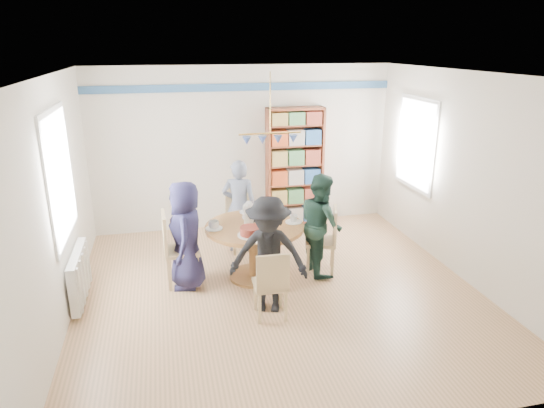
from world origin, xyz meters
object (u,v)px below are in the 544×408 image
object	(u,v)px
radiator	(80,275)
person_left	(186,235)
person_far	(239,206)
person_near	(268,255)
chair_far	(241,216)
chair_right	(327,237)
chair_near	(271,282)
person_right	(321,224)
bookshelf	(295,168)
dining_table	(255,239)
chair_left	(175,246)

from	to	relation	value
radiator	person_left	bearing A→B (deg)	5.91
person_far	person_near	distance (m)	1.79
chair_far	person_far	world-z (taller)	person_far
chair_right	person_near	size ratio (longest dim) A/B	0.66
radiator	chair_near	world-z (taller)	chair_near
person_far	person_right	bearing A→B (deg)	151.73
person_right	person_far	world-z (taller)	person_far
bookshelf	person_left	bearing A→B (deg)	-135.76
radiator	chair_far	world-z (taller)	chair_far
chair_right	chair_far	world-z (taller)	chair_far
person_left	person_far	xyz separation A→B (m)	(0.84, 0.97, 0.00)
dining_table	chair_far	world-z (taller)	chair_far
person_left	bookshelf	world-z (taller)	bookshelf
radiator	chair_right	world-z (taller)	chair_right
radiator	person_left	distance (m)	1.36
person_right	bookshelf	bearing A→B (deg)	-8.24
dining_table	person_near	distance (m)	0.87
person_left	bookshelf	size ratio (longest dim) A/B	0.70
chair_near	person_left	xyz separation A→B (m)	(-0.88, 1.04, 0.24)
person_near	chair_near	bearing A→B (deg)	-75.53
chair_left	person_far	size ratio (longest dim) A/B	0.70
dining_table	chair_near	distance (m)	1.07
radiator	person_right	xyz separation A→B (m)	(3.11, 0.15, 0.35)
radiator	chair_near	bearing A→B (deg)	-22.51
radiator	chair_far	size ratio (longest dim) A/B	1.07
chair_right	chair_near	distance (m)	1.45
chair_far	person_right	bearing A→B (deg)	-48.50
chair_near	person_left	bearing A→B (deg)	130.20
chair_left	person_far	bearing A→B (deg)	42.02
chair_right	chair_far	xyz separation A→B (m)	(-1.01, 1.07, 0.01)
dining_table	chair_right	distance (m)	1.00
chair_far	person_near	xyz separation A→B (m)	(0.02, -1.89, 0.19)
chair_near	person_near	size ratio (longest dim) A/B	0.60
person_right	person_near	bearing A→B (deg)	128.82
radiator	person_right	size ratio (longest dim) A/B	0.72
person_right	chair_far	bearing A→B (deg)	37.82
radiator	chair_near	distance (m)	2.36
radiator	person_far	xyz separation A→B (m)	(2.14, 1.10, 0.36)
person_near	chair_left	bearing A→B (deg)	157.51
chair_right	bookshelf	distance (m)	1.97
dining_table	chair_left	size ratio (longest dim) A/B	1.31
person_left	chair_left	bearing A→B (deg)	-110.20
bookshelf	person_right	bearing A→B (deg)	-94.56
chair_far	bookshelf	size ratio (longest dim) A/B	0.46
person_far	person_left	bearing A→B (deg)	65.39
person_left	chair_near	bearing A→B (deg)	46.17
chair_left	person_right	xyz separation A→B (m)	(1.95, -0.06, 0.15)
chair_far	person_near	world-z (taller)	person_near
radiator	chair_left	bearing A→B (deg)	10.19
dining_table	chair_far	size ratio (longest dim) A/B	1.39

